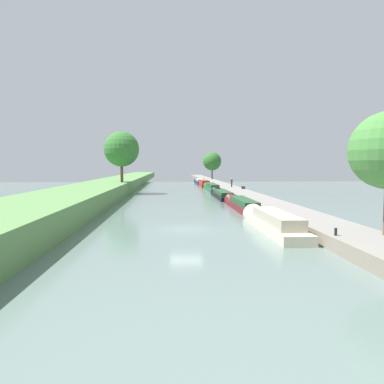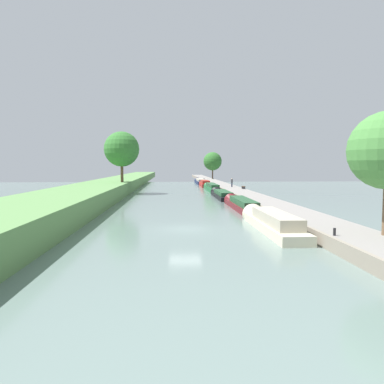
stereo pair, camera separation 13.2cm
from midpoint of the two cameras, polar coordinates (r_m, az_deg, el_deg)
The scene contains 16 objects.
ground_plane at distance 28.00m, azimuth -1.08°, elevation -5.88°, with size 160.00×160.00×0.00m, color slate.
left_grassy_bank at distance 29.99m, azimuth -25.39°, elevation -3.61°, with size 8.26×260.00×2.07m.
right_towpath at distance 30.09m, azimuth 18.63°, elevation -4.62°, with size 3.83×260.00×0.80m.
stone_quay at distance 29.38m, azimuth 14.92°, elevation -4.70°, with size 0.25×260.00×0.85m.
narrowboat_cream at distance 28.44m, azimuth 12.33°, elevation -4.61°, with size 2.10×12.42×2.14m.
narrowboat_maroon at distance 41.22m, azimuth 7.70°, elevation -1.93°, with size 1.92×13.99×1.87m.
narrowboat_black at distance 55.36m, azimuth 4.62°, elevation -0.39°, with size 2.07×13.37×1.97m.
narrowboat_green at distance 70.55m, azimuth 3.03°, elevation 0.72°, with size 1.80×16.01×1.87m.
narrowboat_red at distance 84.11m, azimuth 1.92°, elevation 1.29°, with size 2.00×10.27×2.04m.
narrowboat_navy at distance 98.12m, azimuth 1.14°, elevation 1.69°, with size 2.03×16.13×1.93m.
tree_rightbank_midnear at distance 109.85m, azimuth 3.18°, elevation 4.88°, with size 5.57×5.57×8.16m.
tree_leftbank_downstream at distance 62.82m, azimuth -11.18°, elevation 6.68°, with size 5.98×5.98×8.62m.
person_walking at distance 69.15m, azimuth 6.25°, elevation 1.52°, with size 0.34×0.34×1.66m.
mooring_bollard_near at distance 22.85m, azimuth 21.68°, elevation -5.88°, with size 0.16×0.16×0.45m.
mooring_bollard_far at distance 105.51m, azimuth 1.82°, elevation 2.12°, with size 0.16×0.16×0.45m.
park_bench at distance 63.81m, azimuth 8.07°, elevation 0.81°, with size 0.44×1.50×0.47m.
Camera 1 is at (-1.19, -27.54, 4.92)m, focal length 33.62 mm.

